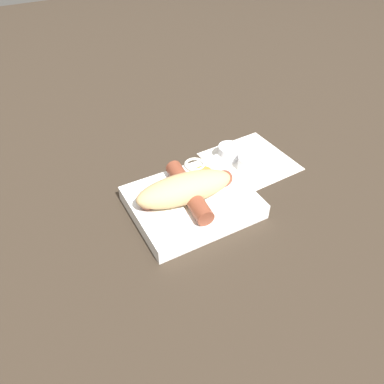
# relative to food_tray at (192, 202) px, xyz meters

# --- Properties ---
(ground_plane) EXTENTS (3.00, 3.00, 0.00)m
(ground_plane) POSITION_rel_food_tray_xyz_m (0.00, 0.00, -0.01)
(ground_plane) COLOR #33281E
(food_tray) EXTENTS (0.21, 0.17, 0.03)m
(food_tray) POSITION_rel_food_tray_xyz_m (0.00, 0.00, 0.00)
(food_tray) COLOR white
(food_tray) RESTS_ON ground_plane
(bread_roll) EXTENTS (0.18, 0.08, 0.05)m
(bread_roll) POSITION_rel_food_tray_xyz_m (0.01, -0.00, 0.04)
(bread_roll) COLOR tan
(bread_roll) RESTS_ON food_tray
(sausage) EXTENTS (0.18, 0.15, 0.03)m
(sausage) POSITION_rel_food_tray_xyz_m (0.01, -0.00, 0.03)
(sausage) COLOR brown
(sausage) RESTS_ON food_tray
(pickled_veggies) EXTENTS (0.07, 0.07, 0.01)m
(pickled_veggies) POSITION_rel_food_tray_xyz_m (-0.04, -0.05, 0.02)
(pickled_veggies) COLOR #F99E4C
(pickled_veggies) RESTS_ON food_tray
(napkin) EXTENTS (0.17, 0.17, 0.00)m
(napkin) POSITION_rel_food_tray_xyz_m (-0.17, -0.06, -0.01)
(napkin) COLOR white
(napkin) RESTS_ON ground_plane
(condiment_cup_near) EXTENTS (0.05, 0.05, 0.03)m
(condiment_cup_near) POSITION_rel_food_tray_xyz_m (-0.16, -0.05, -0.00)
(condiment_cup_near) COLOR white
(condiment_cup_near) RESTS_ON ground_plane
(condiment_cup_far) EXTENTS (0.05, 0.05, 0.03)m
(condiment_cup_far) POSITION_rel_food_tray_xyz_m (-0.14, -0.10, -0.00)
(condiment_cup_far) COLOR white
(condiment_cup_far) RESTS_ON ground_plane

